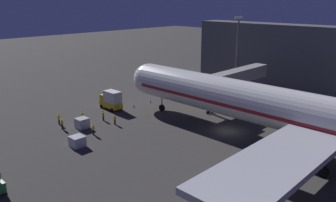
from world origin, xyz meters
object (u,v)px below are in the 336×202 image
(ground_crew_marshaller_fwd, at_px, (115,119))
(ground_crew_by_belt_loader, at_px, (62,123))
(apron_floodlight_mast, at_px, (237,46))
(traffic_cone_nose_port, at_px, (150,101))
(jet_bridge, at_px, (230,78))
(ground_crew_walking_aft, at_px, (93,129))
(traffic_cone_nose_starboard, at_px, (134,106))
(ground_crew_by_tug, at_px, (59,118))
(ground_crew_under_port_wing, at_px, (103,115))
(cargo_truck_aft, at_px, (111,100))
(ground_crew_near_nose_gear, at_px, (82,116))
(airliner_at_gate, at_px, (319,119))
(baggage_container_near_belt, at_px, (77,141))
(baggage_container_mid_row, at_px, (82,123))

(ground_crew_marshaller_fwd, bearing_deg, ground_crew_by_belt_loader, -30.98)
(apron_floodlight_mast, relative_size, traffic_cone_nose_port, 29.60)
(ground_crew_by_belt_loader, bearing_deg, jet_bridge, 157.10)
(ground_crew_walking_aft, relative_size, traffic_cone_nose_starboard, 3.30)
(traffic_cone_nose_starboard, bearing_deg, traffic_cone_nose_port, 180.00)
(ground_crew_by_tug, bearing_deg, traffic_cone_nose_starboard, 173.54)
(traffic_cone_nose_starboard, bearing_deg, ground_crew_walking_aft, 25.05)
(ground_crew_under_port_wing, xyz_separation_m, traffic_cone_nose_port, (-12.90, -2.00, -0.70))
(cargo_truck_aft, height_order, traffic_cone_nose_starboard, cargo_truck_aft)
(apron_floodlight_mast, distance_m, ground_crew_marshaller_fwd, 37.00)
(ground_crew_by_belt_loader, bearing_deg, ground_crew_near_nose_gear, -167.29)
(ground_crew_walking_aft, bearing_deg, ground_crew_by_belt_loader, -69.26)
(ground_crew_marshaller_fwd, relative_size, ground_crew_walking_aft, 0.96)
(airliner_at_gate, relative_size, baggage_container_near_belt, 36.66)
(ground_crew_by_tug, bearing_deg, traffic_cone_nose_port, 175.02)
(jet_bridge, relative_size, traffic_cone_nose_port, 37.04)
(baggage_container_mid_row, height_order, ground_crew_marshaller_fwd, ground_crew_marshaller_fwd)
(baggage_container_near_belt, relative_size, traffic_cone_nose_starboard, 3.45)
(jet_bridge, height_order, ground_crew_by_belt_loader, jet_bridge)
(jet_bridge, distance_m, ground_crew_by_tug, 31.83)
(ground_crew_walking_aft, bearing_deg, baggage_container_mid_row, -96.39)
(ground_crew_marshaller_fwd, height_order, ground_crew_walking_aft, ground_crew_walking_aft)
(ground_crew_near_nose_gear, bearing_deg, baggage_container_mid_row, 56.76)
(ground_crew_near_nose_gear, bearing_deg, ground_crew_marshaller_fwd, 117.92)
(ground_crew_by_tug, bearing_deg, airliner_at_gate, 115.57)
(baggage_container_near_belt, bearing_deg, apron_floodlight_mast, -175.47)
(baggage_container_mid_row, bearing_deg, cargo_truck_aft, -153.41)
(jet_bridge, bearing_deg, apron_floodlight_mast, -150.79)
(baggage_container_mid_row, distance_m, traffic_cone_nose_port, 17.53)
(ground_crew_by_tug, distance_m, ground_crew_walking_aft, 8.03)
(jet_bridge, xyz_separation_m, ground_crew_by_tug, (27.99, -14.46, -4.53))
(baggage_container_mid_row, xyz_separation_m, ground_crew_marshaller_fwd, (-4.65, 2.49, 0.14))
(airliner_at_gate, height_order, ground_crew_by_tug, airliner_at_gate)
(traffic_cone_nose_starboard, bearing_deg, airliner_at_gate, 93.73)
(baggage_container_near_belt, distance_m, ground_crew_under_port_wing, 10.88)
(jet_bridge, distance_m, ground_crew_by_belt_loader, 31.51)
(ground_crew_near_nose_gear, distance_m, traffic_cone_nose_port, 15.52)
(ground_crew_near_nose_gear, bearing_deg, ground_crew_by_belt_loader, 12.71)
(ground_crew_marshaller_fwd, distance_m, ground_crew_by_tug, 9.26)
(ground_crew_marshaller_fwd, distance_m, ground_crew_under_port_wing, 2.98)
(jet_bridge, distance_m, ground_crew_walking_aft, 27.78)
(airliner_at_gate, distance_m, traffic_cone_nose_port, 34.21)
(traffic_cone_nose_port, bearing_deg, ground_crew_marshaller_fwd, 21.40)
(cargo_truck_aft, bearing_deg, traffic_cone_nose_port, 164.87)
(cargo_truck_aft, bearing_deg, apron_floodlight_mast, 167.61)
(ground_crew_under_port_wing, relative_size, ground_crew_by_tug, 0.94)
(ground_crew_walking_aft, xyz_separation_m, traffic_cone_nose_starboard, (-13.37, -6.25, -0.72))
(ground_crew_under_port_wing, bearing_deg, baggage_container_mid_row, 6.10)
(ground_crew_marshaller_fwd, bearing_deg, ground_crew_walking_aft, 14.08)
(apron_floodlight_mast, height_order, ground_crew_near_nose_gear, apron_floodlight_mast)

